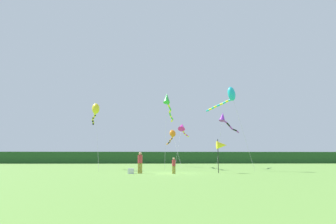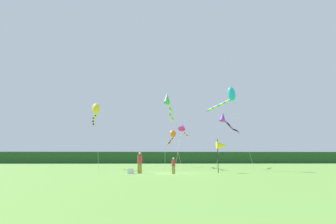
{
  "view_description": "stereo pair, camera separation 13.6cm",
  "coord_description": "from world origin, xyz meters",
  "px_view_note": "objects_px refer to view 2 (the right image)",
  "views": [
    {
      "loc": [
        -1.23,
        -25.48,
        1.3
      ],
      "look_at": [
        0.0,
        6.0,
        6.18
      ],
      "focal_mm": 31.68,
      "sensor_mm": 36.0,
      "label": 1
    },
    {
      "loc": [
        -1.1,
        -25.48,
        1.3
      ],
      "look_at": [
        0.0,
        6.0,
        6.18
      ],
      "focal_mm": 31.68,
      "sensor_mm": 36.0,
      "label": 2
    }
  ],
  "objects_px": {
    "kite_cyan": "(230,95)",
    "kite_purple": "(225,119)",
    "kite_green": "(168,102)",
    "kite_yellow": "(96,110)",
    "kite_magenta": "(183,127)",
    "kite_orange": "(172,135)",
    "person_adult": "(140,161)",
    "banner_flag_pole": "(221,145)",
    "cooler_box": "(131,171)",
    "person_child": "(173,165)"
  },
  "relations": [
    {
      "from": "kite_orange",
      "to": "kite_purple",
      "type": "distance_m",
      "value": 8.98
    },
    {
      "from": "person_adult",
      "to": "kite_orange",
      "type": "distance_m",
      "value": 19.22
    },
    {
      "from": "banner_flag_pole",
      "to": "kite_yellow",
      "type": "xyz_separation_m",
      "value": [
        -12.59,
        7.02,
        4.18
      ]
    },
    {
      "from": "kite_purple",
      "to": "kite_yellow",
      "type": "bearing_deg",
      "value": -162.76
    },
    {
      "from": "kite_yellow",
      "to": "kite_purple",
      "type": "relative_size",
      "value": 1.09
    },
    {
      "from": "kite_green",
      "to": "kite_magenta",
      "type": "xyz_separation_m",
      "value": [
        2.22,
        5.09,
        -2.63
      ]
    },
    {
      "from": "kite_cyan",
      "to": "kite_purple",
      "type": "bearing_deg",
      "value": 81.7
    },
    {
      "from": "kite_cyan",
      "to": "person_adult",
      "type": "bearing_deg",
      "value": -150.86
    },
    {
      "from": "cooler_box",
      "to": "kite_magenta",
      "type": "bearing_deg",
      "value": 70.22
    },
    {
      "from": "person_adult",
      "to": "kite_purple",
      "type": "height_order",
      "value": "kite_purple"
    },
    {
      "from": "cooler_box",
      "to": "kite_magenta",
      "type": "distance_m",
      "value": 17.58
    },
    {
      "from": "kite_magenta",
      "to": "person_adult",
      "type": "bearing_deg",
      "value": -107.65
    },
    {
      "from": "person_child",
      "to": "kite_yellow",
      "type": "xyz_separation_m",
      "value": [
        -8.28,
        8.27,
        5.82
      ]
    },
    {
      "from": "person_adult",
      "to": "kite_yellow",
      "type": "bearing_deg",
      "value": 125.52
    },
    {
      "from": "kite_purple",
      "to": "banner_flag_pole",
      "type": "bearing_deg",
      "value": -104.61
    },
    {
      "from": "person_child",
      "to": "kite_magenta",
      "type": "relative_size",
      "value": 0.18
    },
    {
      "from": "kite_orange",
      "to": "kite_purple",
      "type": "bearing_deg",
      "value": -42.48
    },
    {
      "from": "person_child",
      "to": "banner_flag_pole",
      "type": "xyz_separation_m",
      "value": [
        4.3,
        1.25,
        1.64
      ]
    },
    {
      "from": "kite_green",
      "to": "kite_orange",
      "type": "distance_m",
      "value": 8.82
    },
    {
      "from": "person_adult",
      "to": "banner_flag_pole",
      "type": "relative_size",
      "value": 0.61
    },
    {
      "from": "kite_yellow",
      "to": "kite_orange",
      "type": "distance_m",
      "value": 14.32
    },
    {
      "from": "person_child",
      "to": "kite_purple",
      "type": "relative_size",
      "value": 0.18
    },
    {
      "from": "kite_green",
      "to": "kite_cyan",
      "type": "distance_m",
      "value": 8.36
    },
    {
      "from": "banner_flag_pole",
      "to": "kite_cyan",
      "type": "height_order",
      "value": "kite_cyan"
    },
    {
      "from": "kite_magenta",
      "to": "banner_flag_pole",
      "type": "bearing_deg",
      "value": -81.73
    },
    {
      "from": "kite_orange",
      "to": "kite_cyan",
      "type": "bearing_deg",
      "value": -67.96
    },
    {
      "from": "banner_flag_pole",
      "to": "kite_yellow",
      "type": "relative_size",
      "value": 0.37
    },
    {
      "from": "cooler_box",
      "to": "kite_yellow",
      "type": "distance_m",
      "value": 11.2
    },
    {
      "from": "kite_orange",
      "to": "person_adult",
      "type": "bearing_deg",
      "value": -101.28
    },
    {
      "from": "kite_magenta",
      "to": "kite_orange",
      "type": "xyz_separation_m",
      "value": [
        -1.25,
        2.97,
        -0.81
      ]
    },
    {
      "from": "cooler_box",
      "to": "kite_cyan",
      "type": "distance_m",
      "value": 13.55
    },
    {
      "from": "kite_green",
      "to": "kite_orange",
      "type": "height_order",
      "value": "kite_green"
    },
    {
      "from": "kite_yellow",
      "to": "kite_magenta",
      "type": "distance_m",
      "value": 13.1
    },
    {
      "from": "cooler_box",
      "to": "kite_cyan",
      "type": "height_order",
      "value": "kite_cyan"
    },
    {
      "from": "kite_yellow",
      "to": "kite_magenta",
      "type": "xyz_separation_m",
      "value": [
        10.42,
        7.87,
        -1.1
      ]
    },
    {
      "from": "person_child",
      "to": "kite_magenta",
      "type": "bearing_deg",
      "value": 82.46
    },
    {
      "from": "person_child",
      "to": "kite_yellow",
      "type": "distance_m",
      "value": 13.08
    },
    {
      "from": "person_adult",
      "to": "kite_green",
      "type": "xyz_separation_m",
      "value": [
        2.72,
        10.45,
        7.1
      ]
    },
    {
      "from": "kite_green",
      "to": "kite_cyan",
      "type": "xyz_separation_m",
      "value": [
        6.4,
        -5.36,
        -0.26
      ]
    },
    {
      "from": "person_adult",
      "to": "banner_flag_pole",
      "type": "bearing_deg",
      "value": 5.2
    },
    {
      "from": "kite_green",
      "to": "kite_yellow",
      "type": "xyz_separation_m",
      "value": [
        -8.2,
        -2.78,
        -1.53
      ]
    },
    {
      "from": "kite_yellow",
      "to": "banner_flag_pole",
      "type": "bearing_deg",
      "value": -29.16
    },
    {
      "from": "kite_magenta",
      "to": "kite_purple",
      "type": "height_order",
      "value": "kite_purple"
    },
    {
      "from": "kite_green",
      "to": "cooler_box",
      "type": "bearing_deg",
      "value": -107.89
    },
    {
      "from": "kite_magenta",
      "to": "kite_orange",
      "type": "relative_size",
      "value": 0.88
    },
    {
      "from": "kite_yellow",
      "to": "kite_purple",
      "type": "bearing_deg",
      "value": 17.24
    },
    {
      "from": "cooler_box",
      "to": "kite_green",
      "type": "relative_size",
      "value": 0.05
    },
    {
      "from": "cooler_box",
      "to": "kite_magenta",
      "type": "height_order",
      "value": "kite_magenta"
    },
    {
      "from": "cooler_box",
      "to": "kite_orange",
      "type": "relative_size",
      "value": 0.06
    },
    {
      "from": "banner_flag_pole",
      "to": "kite_orange",
      "type": "distance_m",
      "value": 18.33
    }
  ]
}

